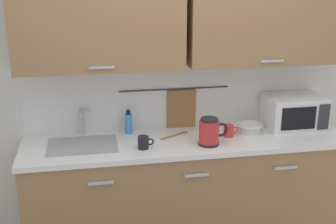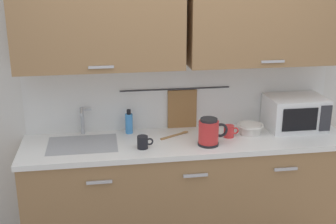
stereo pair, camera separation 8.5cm
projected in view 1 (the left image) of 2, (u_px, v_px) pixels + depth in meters
counter_unit at (185, 190)px, 3.60m from camera, size 2.53×0.64×0.90m
back_wall_assembly at (182, 54)px, 3.49m from camera, size 3.70×0.41×2.50m
sink_faucet at (82, 118)px, 3.49m from camera, size 0.09×0.17×0.22m
microwave at (293, 112)px, 3.68m from camera, size 0.46×0.35×0.27m
electric_kettle at (209, 132)px, 3.33m from camera, size 0.23×0.16×0.21m
dish_soap_bottle at (128, 123)px, 3.56m from camera, size 0.06×0.06×0.20m
mug_near_sink at (144, 142)px, 3.27m from camera, size 0.12×0.08×0.09m
mixing_bowl at (249, 127)px, 3.59m from camera, size 0.21×0.21×0.08m
mug_by_kettle at (229, 131)px, 3.50m from camera, size 0.12×0.08×0.09m
wooden_spoon at (178, 134)px, 3.55m from camera, size 0.25×0.16×0.01m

